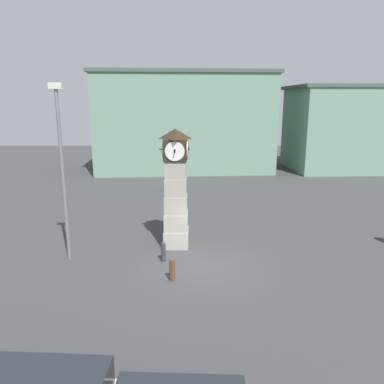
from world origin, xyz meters
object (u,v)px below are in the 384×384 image
object	(u,v)px
bollard_near_tower	(163,251)
bollard_mid_row	(172,269)
bench	(173,183)
street_lamp_near_road	(62,163)
clock_tower	(176,191)

from	to	relation	value
bollard_near_tower	bollard_mid_row	size ratio (longest dim) A/B	0.96
bench	street_lamp_near_road	distance (m)	13.46
bench	bollard_mid_row	bearing A→B (deg)	-86.85
clock_tower	bollard_near_tower	bearing A→B (deg)	-104.85
bench	street_lamp_near_road	size ratio (longest dim) A/B	0.24
bollard_mid_row	bench	size ratio (longest dim) A/B	0.52
street_lamp_near_road	clock_tower	bearing A→B (deg)	18.75
clock_tower	bollard_near_tower	world-z (taller)	clock_tower
bollard_mid_row	street_lamp_near_road	xyz separation A→B (m)	(-4.41, 1.90, 3.61)
bollard_mid_row	bench	distance (m)	14.40
clock_tower	bench	bearing A→B (deg)	94.06
clock_tower	bench	size ratio (longest dim) A/B	3.15
bollard_near_tower	bench	bearing A→B (deg)	91.49
bollard_near_tower	street_lamp_near_road	xyz separation A→B (m)	(-3.95, 0.21, 3.63)
bollard_near_tower	bollard_mid_row	world-z (taller)	bollard_mid_row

